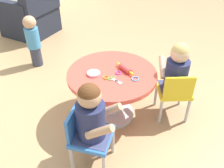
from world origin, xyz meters
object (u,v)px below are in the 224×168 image
(seated_child_left, at_px, (91,114))
(toddler_standing, at_px, (33,40))
(craft_scissors, at_px, (114,80))
(armchair_dark, at_px, (32,15))
(child_chair_left, at_px, (88,135))
(rolling_pin, at_px, (125,69))
(child_chair_right, at_px, (174,91))
(seated_child_right, at_px, (177,69))
(craft_table, at_px, (112,85))

(seated_child_left, height_order, toddler_standing, seated_child_left)
(seated_child_left, distance_m, craft_scissors, 0.49)
(armchair_dark, distance_m, craft_scissors, 2.45)
(seated_child_left, height_order, craft_scissors, seated_child_left)
(child_chair_left, height_order, rolling_pin, rolling_pin)
(child_chair_right, xyz_separation_m, toddler_standing, (-0.04, 1.86, 0.05))
(seated_child_left, relative_size, toddler_standing, 0.76)
(toddler_standing, relative_size, rolling_pin, 3.04)
(toddler_standing, bearing_deg, rolling_pin, -97.07)
(seated_child_left, distance_m, seated_child_right, 0.95)
(seated_child_right, xyz_separation_m, rolling_pin, (-0.25, 0.40, -0.00))
(child_chair_left, height_order, craft_scissors, child_chair_left)
(seated_child_left, bearing_deg, craft_table, 18.60)
(seated_child_left, bearing_deg, child_chair_left, 108.10)
(craft_table, distance_m, rolling_pin, 0.20)
(craft_scissors, bearing_deg, rolling_pin, -3.96)
(craft_table, xyz_separation_m, child_chair_left, (-0.57, -0.15, -0.07))
(seated_child_right, distance_m, craft_scissors, 0.59)
(child_chair_left, height_order, seated_child_left, seated_child_left)
(craft_table, height_order, rolling_pin, rolling_pin)
(craft_table, relative_size, toddler_standing, 1.22)
(seated_child_right, height_order, armchair_dark, armchair_dark)
(child_chair_left, distance_m, craft_scissors, 0.53)
(child_chair_right, distance_m, armchair_dark, 2.73)
(rolling_pin, relative_size, craft_scissors, 1.59)
(child_chair_left, xyz_separation_m, craft_scissors, (0.48, 0.08, 0.20))
(craft_table, bearing_deg, child_chair_left, -165.27)
(seated_child_right, bearing_deg, craft_table, 125.21)
(seated_child_left, relative_size, armchair_dark, 0.60)
(child_chair_left, bearing_deg, rolling_pin, 5.54)
(child_chair_left, relative_size, seated_child_right, 1.05)
(child_chair_right, height_order, seated_child_right, seated_child_right)
(seated_child_left, xyz_separation_m, rolling_pin, (0.65, 0.10, -0.00))
(craft_table, height_order, seated_child_right, seated_child_right)
(armchair_dark, relative_size, rolling_pin, 3.84)
(seated_child_right, bearing_deg, armchair_dark, 77.19)
(seated_child_left, bearing_deg, craft_scissors, 13.54)
(armchair_dark, xyz_separation_m, toddler_standing, (-0.67, -0.79, 0.05))
(child_chair_left, distance_m, seated_child_left, 0.23)
(armchair_dark, bearing_deg, rolling_pin, -110.84)
(toddler_standing, xyz_separation_m, craft_scissors, (-0.35, -1.43, 0.15))
(craft_table, xyz_separation_m, seated_child_right, (0.34, -0.48, 0.16))
(child_chair_right, xyz_separation_m, armchair_dark, (0.63, 2.65, 0.00))
(craft_table, height_order, armchair_dark, armchair_dark)
(craft_table, bearing_deg, armchair_dark, 66.41)
(seated_child_left, bearing_deg, seated_child_right, -18.09)
(armchair_dark, bearing_deg, craft_scissors, -114.75)
(child_chair_left, distance_m, rolling_pin, 0.70)
(craft_scissors, bearing_deg, toddler_standing, 76.17)
(craft_table, xyz_separation_m, toddler_standing, (0.27, 1.36, -0.01))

